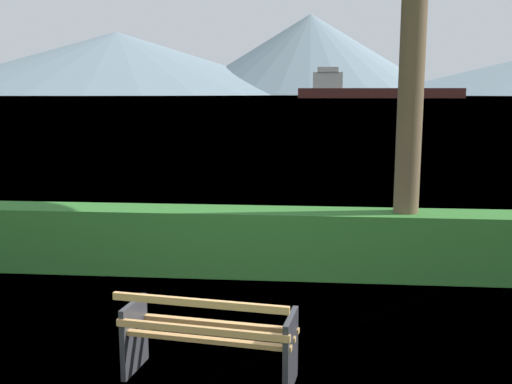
# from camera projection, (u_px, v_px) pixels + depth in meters

# --- Properties ---
(ground_plane) EXTENTS (1400.00, 1400.00, 0.00)m
(ground_plane) POSITION_uv_depth(u_px,v_px,m) (211.00, 377.00, 5.45)
(ground_plane) COLOR #4C6B33
(water_surface) EXTENTS (620.00, 620.00, 0.00)m
(water_surface) POSITION_uv_depth(u_px,v_px,m) (309.00, 97.00, 308.28)
(water_surface) COLOR #6B8EA3
(water_surface) RESTS_ON ground_plane
(park_bench) EXTENTS (1.64, 0.79, 0.87)m
(park_bench) POSITION_uv_depth(u_px,v_px,m) (208.00, 337.00, 5.33)
(park_bench) COLOR tan
(park_bench) RESTS_ON ground_plane
(hedge_row) EXTENTS (9.57, 0.71, 0.94)m
(hedge_row) POSITION_uv_depth(u_px,v_px,m) (247.00, 241.00, 8.53)
(hedge_row) COLOR #2D6B28
(hedge_row) RESTS_ON ground_plane
(cargo_ship_large) EXTENTS (69.97, 8.99, 13.09)m
(cargo_ship_large) POSITION_uv_depth(u_px,v_px,m) (367.00, 89.00, 252.62)
(cargo_ship_large) COLOR #471E19
(cargo_ship_large) RESTS_ON water_surface
(distant_hills) EXTENTS (884.87, 441.04, 78.46)m
(distant_hills) POSITION_uv_depth(u_px,v_px,m) (335.00, 63.00, 569.95)
(distant_hills) COLOR slate
(distant_hills) RESTS_ON ground_plane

